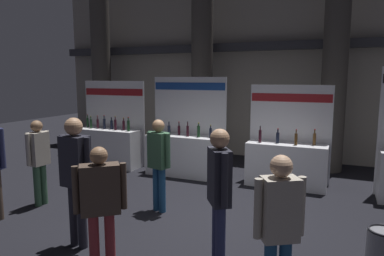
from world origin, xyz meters
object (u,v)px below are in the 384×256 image
at_px(visitor_2, 159,158).
at_px(visitor_5, 219,187).
at_px(exhibitor_booth_1, 185,151).
at_px(visitor_1, 39,156).
at_px(exhibitor_booth_0, 109,144).
at_px(visitor_0, 76,170).
at_px(exhibitor_booth_2, 287,160).
at_px(visitor_7, 279,222).
at_px(visitor_8, 100,199).

relative_size(visitor_2, visitor_5, 0.93).
distance_m(exhibitor_booth_1, visitor_1, 3.37).
relative_size(exhibitor_booth_0, visitor_0, 1.24).
xyz_separation_m(exhibitor_booth_2, visitor_7, (0.55, -4.37, 0.40)).
bearing_deg(visitor_1, visitor_8, -116.25).
bearing_deg(visitor_8, exhibitor_booth_1, 61.45).
distance_m(exhibitor_booth_0, visitor_8, 5.38).
relative_size(visitor_7, visitor_8, 1.05).
relative_size(visitor_1, visitor_8, 1.02).
relative_size(visitor_0, visitor_5, 1.03).
height_order(exhibitor_booth_1, visitor_8, exhibitor_booth_1).
xyz_separation_m(visitor_0, visitor_1, (-1.78, 1.01, -0.17)).
xyz_separation_m(exhibitor_booth_0, visitor_7, (5.21, -4.29, 0.38)).
distance_m(visitor_5, visitor_7, 0.97).
bearing_deg(exhibitor_booth_0, visitor_8, -54.45).
xyz_separation_m(exhibitor_booth_2, visitor_2, (-1.86, -2.42, 0.41)).
distance_m(exhibitor_booth_1, visitor_0, 3.98).
bearing_deg(exhibitor_booth_1, exhibitor_booth_2, 2.22).
height_order(exhibitor_booth_1, visitor_0, exhibitor_booth_1).
bearing_deg(visitor_1, visitor_7, -102.96).
bearing_deg(visitor_0, exhibitor_booth_2, 65.52).
bearing_deg(visitor_2, visitor_5, 154.06).
height_order(exhibitor_booth_2, visitor_1, exhibitor_booth_2).
distance_m(exhibitor_booth_2, visitor_5, 3.87).
height_order(exhibitor_booth_1, visitor_2, exhibitor_booth_1).
relative_size(exhibitor_booth_1, visitor_5, 1.34).
bearing_deg(visitor_8, visitor_2, 58.97).
xyz_separation_m(exhibitor_booth_0, exhibitor_booth_2, (4.67, 0.08, -0.03)).
distance_m(visitor_2, visitor_7, 3.10).
height_order(exhibitor_booth_0, visitor_1, exhibitor_booth_0).
bearing_deg(visitor_7, exhibitor_booth_1, -87.25).
bearing_deg(exhibitor_booth_0, visitor_1, -78.24).
bearing_deg(visitor_1, visitor_2, -71.16).
xyz_separation_m(exhibitor_booth_0, visitor_0, (2.39, -3.96, 0.52)).
bearing_deg(exhibitor_booth_1, visitor_5, -59.99).
bearing_deg(visitor_0, visitor_2, 80.56).
distance_m(visitor_2, visitor_8, 2.06).
xyz_separation_m(exhibitor_booth_0, visitor_8, (3.12, -4.37, 0.35)).
relative_size(exhibitor_booth_2, visitor_0, 1.20).
xyz_separation_m(exhibitor_booth_1, exhibitor_booth_2, (2.42, 0.09, -0.03)).
height_order(exhibitor_booth_1, visitor_1, exhibitor_booth_1).
height_order(exhibitor_booth_0, visitor_7, exhibitor_booth_0).
bearing_deg(visitor_0, visitor_8, -24.53).
relative_size(visitor_1, visitor_2, 0.97).
height_order(exhibitor_booth_2, visitor_5, exhibitor_booth_2).
bearing_deg(visitor_1, exhibitor_booth_2, -49.93).
bearing_deg(visitor_7, visitor_1, -48.30).
xyz_separation_m(exhibitor_booth_2, visitor_1, (-4.06, -3.02, 0.37)).
bearing_deg(visitor_1, exhibitor_booth_0, 15.11).
bearing_deg(visitor_2, exhibitor_booth_2, -112.07).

